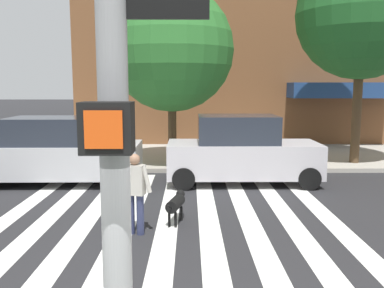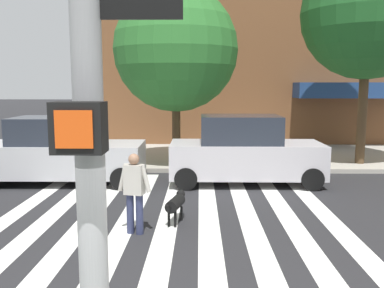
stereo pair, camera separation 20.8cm
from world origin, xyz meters
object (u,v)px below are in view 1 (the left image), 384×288
street_tree_nearest (172,50)px  dog_on_leash (176,203)px  parked_car_behind_first (58,152)px  street_tree_middle (362,14)px  parked_car_third_in_line (241,152)px  pedestrian_dog_walker (135,189)px

street_tree_nearest → dog_on_leash: 7.25m
parked_car_behind_first → street_tree_middle: bearing=14.7°
parked_car_third_in_line → street_tree_middle: (4.50, 2.64, 4.48)m
parked_car_third_in_line → street_tree_nearest: size_ratio=0.73×
street_tree_nearest → dog_on_leash: street_tree_nearest is taller
parked_car_third_in_line → pedestrian_dog_walker: bearing=-121.1°
street_tree_nearest → dog_on_leash: (0.33, -6.18, -3.77)m
street_tree_middle → pedestrian_dog_walker: street_tree_middle is taller
street_tree_nearest → pedestrian_dog_walker: street_tree_nearest is taller
dog_on_leash → street_tree_middle: bearing=44.9°
parked_car_third_in_line → dog_on_leash: bearing=-116.7°
parked_car_behind_first → parked_car_third_in_line: (5.58, 0.00, 0.02)m
parked_car_third_in_line → pedestrian_dog_walker: parked_car_third_in_line is taller
parked_car_behind_first → pedestrian_dog_walker: (2.93, -4.40, -0.03)m
parked_car_third_in_line → pedestrian_dog_walker: 5.15m
parked_car_behind_first → pedestrian_dog_walker: 5.29m
street_tree_nearest → pedestrian_dog_walker: (-0.46, -6.87, -3.29)m
parked_car_behind_first → parked_car_third_in_line: 5.58m
parked_car_behind_first → street_tree_nearest: bearing=36.0°
street_tree_middle → pedestrian_dog_walker: (-7.16, -7.04, -4.54)m
parked_car_behind_first → pedestrian_dog_walker: size_ratio=2.96×
parked_car_third_in_line → parked_car_behind_first: bearing=-180.0°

